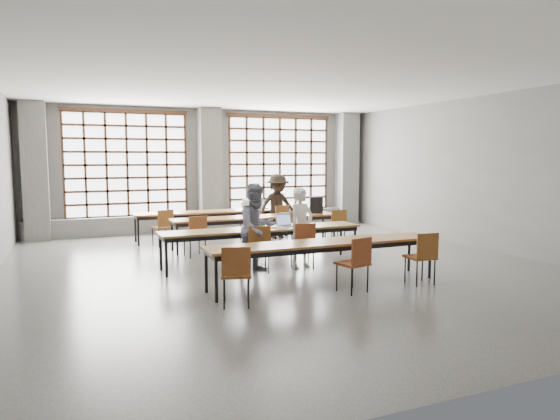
% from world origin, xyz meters
% --- Properties ---
extents(floor, '(11.00, 11.00, 0.00)m').
position_xyz_m(floor, '(0.00, 0.00, 0.00)').
color(floor, '#51514F').
rests_on(floor, ground).
extents(ceiling, '(11.00, 11.00, 0.00)m').
position_xyz_m(ceiling, '(0.00, 0.00, 3.50)').
color(ceiling, silver).
rests_on(ceiling, floor).
extents(wall_back, '(10.00, 0.00, 10.00)m').
position_xyz_m(wall_back, '(0.00, 5.50, 1.75)').
color(wall_back, '#5B5B58').
rests_on(wall_back, floor).
extents(wall_front, '(10.00, 0.00, 10.00)m').
position_xyz_m(wall_front, '(0.00, -5.50, 1.75)').
color(wall_front, '#5B5B58').
rests_on(wall_front, floor).
extents(wall_right, '(0.00, 11.00, 11.00)m').
position_xyz_m(wall_right, '(5.00, 0.00, 1.75)').
color(wall_right, '#5B5B58').
rests_on(wall_right, floor).
extents(column_left, '(0.60, 0.55, 3.50)m').
position_xyz_m(column_left, '(-4.50, 5.22, 1.75)').
color(column_left, '#575754').
rests_on(column_left, floor).
extents(column_mid, '(0.60, 0.55, 3.50)m').
position_xyz_m(column_mid, '(0.00, 5.22, 1.75)').
color(column_mid, '#575754').
rests_on(column_mid, floor).
extents(column_right, '(0.60, 0.55, 3.50)m').
position_xyz_m(column_right, '(4.50, 5.22, 1.75)').
color(column_right, '#575754').
rests_on(column_right, floor).
extents(window_left, '(3.32, 0.12, 3.00)m').
position_xyz_m(window_left, '(-2.25, 5.42, 1.90)').
color(window_left, white).
rests_on(window_left, wall_back).
extents(window_right, '(3.32, 0.12, 3.00)m').
position_xyz_m(window_right, '(2.25, 5.42, 1.90)').
color(window_right, white).
rests_on(window_right, wall_back).
extents(sill_ledge, '(9.80, 0.35, 0.50)m').
position_xyz_m(sill_ledge, '(0.00, 5.30, 0.25)').
color(sill_ledge, '#575754').
rests_on(sill_ledge, floor).
extents(desk_row_a, '(4.00, 0.70, 0.73)m').
position_xyz_m(desk_row_a, '(-0.32, 3.72, 0.66)').
color(desk_row_a, brown).
rests_on(desk_row_a, floor).
extents(desk_row_b, '(4.00, 0.70, 0.73)m').
position_xyz_m(desk_row_b, '(0.31, 2.19, 0.66)').
color(desk_row_b, brown).
rests_on(desk_row_b, floor).
extents(desk_row_c, '(4.00, 0.70, 0.73)m').
position_xyz_m(desk_row_c, '(-0.26, 0.28, 0.66)').
color(desk_row_c, brown).
rests_on(desk_row_c, floor).
extents(desk_row_d, '(4.00, 0.70, 0.73)m').
position_xyz_m(desk_row_d, '(0.13, -1.57, 0.66)').
color(desk_row_d, brown).
rests_on(desk_row_d, floor).
extents(chair_back_left, '(0.52, 0.52, 0.88)m').
position_xyz_m(chair_back_left, '(-1.70, 3.10, 0.54)').
color(chair_back_left, brown).
rests_on(chair_back_left, floor).
extents(chair_back_mid, '(0.50, 0.51, 0.88)m').
position_xyz_m(chair_back_mid, '(0.50, 3.10, 0.54)').
color(chair_back_mid, brown).
rests_on(chair_back_mid, floor).
extents(chair_back_right, '(0.46, 0.46, 0.88)m').
position_xyz_m(chair_back_right, '(1.29, 3.09, 0.54)').
color(chair_back_right, brown).
rests_on(chair_back_right, floor).
extents(chair_mid_left, '(0.48, 0.48, 0.88)m').
position_xyz_m(chair_mid_left, '(-1.28, 1.56, 0.54)').
color(chair_mid_left, brown).
rests_on(chair_mid_left, floor).
extents(chair_mid_centre, '(0.52, 0.52, 0.88)m').
position_xyz_m(chair_mid_centre, '(0.73, 1.56, 0.54)').
color(chair_mid_centre, brown).
rests_on(chair_mid_centre, floor).
extents(chair_mid_right, '(0.43, 0.43, 0.88)m').
position_xyz_m(chair_mid_right, '(2.10, 1.56, 0.54)').
color(chair_mid_right, brown).
rests_on(chair_mid_right, floor).
extents(chair_front_left, '(0.49, 0.50, 0.88)m').
position_xyz_m(chair_front_left, '(-0.58, -0.35, 0.54)').
color(chair_front_left, brown).
rests_on(chair_front_left, floor).
extents(chair_front_right, '(0.48, 0.49, 0.88)m').
position_xyz_m(chair_front_right, '(0.32, -0.35, 0.54)').
color(chair_front_right, brown).
rests_on(chair_front_right, floor).
extents(chair_near_left, '(0.53, 0.53, 0.88)m').
position_xyz_m(chair_near_left, '(-1.60, -2.20, 0.54)').
color(chair_near_left, brown).
rests_on(chair_near_left, floor).
extents(chair_near_mid, '(0.50, 0.50, 0.88)m').
position_xyz_m(chair_near_mid, '(0.34, -2.20, 0.54)').
color(chair_near_mid, maroon).
rests_on(chair_near_mid, floor).
extents(chair_near_right, '(0.45, 0.45, 0.88)m').
position_xyz_m(chair_near_right, '(1.62, -2.20, 0.54)').
color(chair_near_right, brown).
rests_on(chair_near_right, floor).
extents(student_male, '(0.65, 0.53, 1.54)m').
position_xyz_m(student_male, '(0.34, -0.22, 0.77)').
color(student_male, white).
rests_on(student_male, floor).
extents(student_female, '(0.93, 0.81, 1.63)m').
position_xyz_m(student_female, '(-0.56, -0.22, 0.82)').
color(student_female, '#182049').
rests_on(student_female, floor).
extents(student_back, '(1.11, 0.68, 1.67)m').
position_xyz_m(student_back, '(1.28, 3.22, 0.84)').
color(student_back, black).
rests_on(student_back, floor).
extents(laptop_front, '(0.41, 0.36, 0.26)m').
position_xyz_m(laptop_front, '(0.28, 0.38, 0.79)').
color(laptop_front, '#B2B3B7').
rests_on(laptop_front, desk_row_c).
extents(laptop_back, '(0.41, 0.36, 0.26)m').
position_xyz_m(laptop_back, '(1.02, 3.83, 0.79)').
color(laptop_back, '#B1B1B6').
rests_on(laptop_back, desk_row_a).
extents(mouse, '(0.11, 0.09, 0.04)m').
position_xyz_m(mouse, '(0.69, 0.26, 0.75)').
color(mouse, silver).
rests_on(mouse, desk_row_c).
extents(green_box, '(0.26, 0.15, 0.09)m').
position_xyz_m(green_box, '(-0.31, 0.36, 0.78)').
color(green_box, '#368F2E').
rests_on(green_box, desk_row_c).
extents(phone, '(0.14, 0.11, 0.01)m').
position_xyz_m(phone, '(-0.08, 0.18, 0.74)').
color(phone, black).
rests_on(phone, desk_row_c).
extents(paper_sheet_b, '(0.36, 0.34, 0.00)m').
position_xyz_m(paper_sheet_b, '(0.01, 2.14, 0.73)').
color(paper_sheet_b, silver).
rests_on(paper_sheet_b, desk_row_b).
extents(paper_sheet_c, '(0.34, 0.27, 0.00)m').
position_xyz_m(paper_sheet_c, '(0.41, 2.19, 0.73)').
color(paper_sheet_c, white).
rests_on(paper_sheet_c, desk_row_b).
extents(backpack, '(0.37, 0.31, 0.40)m').
position_xyz_m(backpack, '(1.91, 2.24, 0.93)').
color(backpack, black).
rests_on(backpack, desk_row_b).
extents(plastic_bag, '(0.27, 0.23, 0.29)m').
position_xyz_m(plastic_bag, '(0.58, 3.77, 0.87)').
color(plastic_bag, silver).
rests_on(plastic_bag, desk_row_a).
extents(red_pouch, '(0.21, 0.09, 0.06)m').
position_xyz_m(red_pouch, '(-1.57, -2.12, 0.50)').
color(red_pouch, '#B32C16').
rests_on(red_pouch, chair_near_left).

